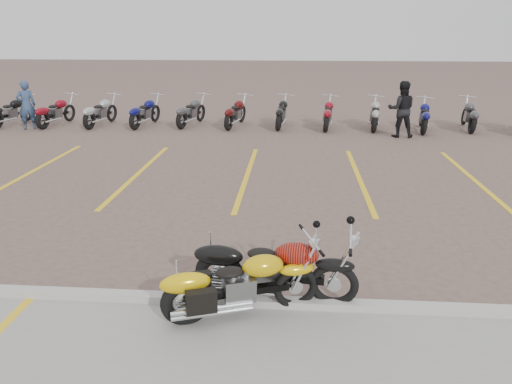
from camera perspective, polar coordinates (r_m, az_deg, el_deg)
ground at (r=8.44m, az=-3.61°, el=-5.69°), size 100.00×100.00×0.00m
curb at (r=6.65m, az=-6.04°, el=-12.17°), size 60.00×0.18×0.12m
parking_stripes at (r=12.18m, az=-1.03°, el=1.93°), size 38.00×5.50×0.01m
yellow_cruiser at (r=6.20m, az=-2.11°, el=-10.84°), size 1.91×0.77×0.82m
flame_cruiser at (r=6.52m, az=1.78°, el=-8.93°), size 2.14×0.42×0.88m
person_a at (r=19.50m, az=-24.76°, el=9.00°), size 0.74×0.69×1.70m
person_b at (r=17.10m, az=16.29°, el=9.06°), size 0.93×0.75×1.82m
bg_bike_row at (r=18.03m, az=2.80°, el=9.04°), size 20.78×2.08×1.10m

